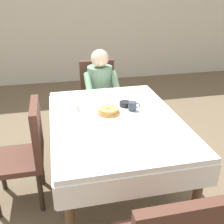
{
  "coord_description": "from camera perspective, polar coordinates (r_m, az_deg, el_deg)",
  "views": [
    {
      "loc": [
        -0.48,
        -2.05,
        1.78
      ],
      "look_at": [
        -0.03,
        0.02,
        0.79
      ],
      "focal_mm": 43.33,
      "sensor_mm": 36.0,
      "label": 1
    }
  ],
  "objects": [
    {
      "name": "ground_plane",
      "position": [
        2.76,
        0.65,
        -15.13
      ],
      "size": [
        14.0,
        14.0,
        0.0
      ],
      "primitive_type": "plane",
      "color": "brown"
    },
    {
      "name": "dining_table_main",
      "position": [
        2.39,
        0.72,
        -3.15
      ],
      "size": [
        1.12,
        1.52,
        0.74
      ],
      "color": "white",
      "rests_on": "ground"
    },
    {
      "name": "chair_diner",
      "position": [
        3.5,
        -2.85,
        4.05
      ],
      "size": [
        0.44,
        0.45,
        0.93
      ],
      "rotation": [
        0.0,
        0.0,
        3.14
      ],
      "color": "#4C2D23",
      "rests_on": "ground"
    },
    {
      "name": "diner_person",
      "position": [
        3.31,
        -2.43,
        5.35
      ],
      "size": [
        0.4,
        0.43,
        1.12
      ],
      "rotation": [
        0.0,
        0.0,
        3.14
      ],
      "color": "gray",
      "rests_on": "ground"
    },
    {
      "name": "chair_left_side",
      "position": [
        2.42,
        -17.5,
        -7.39
      ],
      "size": [
        0.45,
        0.44,
        0.93
      ],
      "rotation": [
        0.0,
        0.0,
        1.57
      ],
      "color": "#4C2D23",
      "rests_on": "ground"
    },
    {
      "name": "plate_breakfast",
      "position": [
        2.39,
        -0.85,
        -0.53
      ],
      "size": [
        0.28,
        0.28,
        0.02
      ],
      "primitive_type": "cylinder",
      "color": "white",
      "rests_on": "dining_table_main"
    },
    {
      "name": "breakfast_stack",
      "position": [
        2.39,
        -0.78,
        0.24
      ],
      "size": [
        0.2,
        0.2,
        0.06
      ],
      "color": "tan",
      "rests_on": "plate_breakfast"
    },
    {
      "name": "cup_coffee",
      "position": [
        2.48,
        4.4,
        1.25
      ],
      "size": [
        0.11,
        0.08,
        0.08
      ],
      "color": "#333D4C",
      "rests_on": "dining_table_main"
    },
    {
      "name": "bowl_butter",
      "position": [
        2.58,
        2.77,
        1.71
      ],
      "size": [
        0.11,
        0.11,
        0.04
      ],
      "primitive_type": "cylinder",
      "color": "black",
      "rests_on": "dining_table_main"
    },
    {
      "name": "syrup_pitcher",
      "position": [
        2.49,
        -7.41,
        1.02
      ],
      "size": [
        0.08,
        0.08,
        0.07
      ],
      "color": "silver",
      "rests_on": "dining_table_main"
    },
    {
      "name": "fork_left_of_plate",
      "position": [
        2.35,
        -5.29,
        -1.29
      ],
      "size": [
        0.03,
        0.18,
        0.0
      ],
      "primitive_type": "cube",
      "rotation": [
        0.0,
        0.0,
        1.47
      ],
      "color": "silver",
      "rests_on": "dining_table_main"
    },
    {
      "name": "knife_right_of_plate",
      "position": [
        2.42,
        3.66,
        -0.43
      ],
      "size": [
        0.02,
        0.2,
        0.0
      ],
      "primitive_type": "cube",
      "rotation": [
        0.0,
        0.0,
        1.56
      ],
      "color": "silver",
      "rests_on": "dining_table_main"
    },
    {
      "name": "spoon_near_edge",
      "position": [
        2.12,
        0.78,
        -4.37
      ],
      "size": [
        0.15,
        0.01,
        0.0
      ],
      "primitive_type": "cube",
      "rotation": [
        0.0,
        0.0,
        0.0
      ],
      "color": "silver",
      "rests_on": "dining_table_main"
    },
    {
      "name": "napkin_folded",
      "position": [
        2.25,
        -8.22,
        -2.66
      ],
      "size": [
        0.17,
        0.12,
        0.01
      ],
      "primitive_type": "cube",
      "rotation": [
        0.0,
        0.0,
        -0.02
      ],
      "color": "white",
      "rests_on": "dining_table_main"
    }
  ]
}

